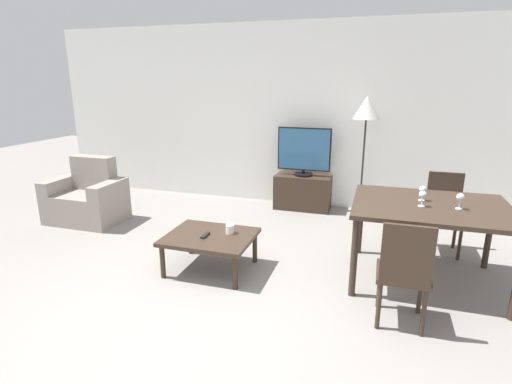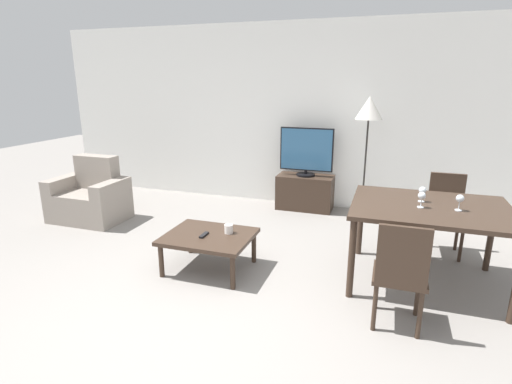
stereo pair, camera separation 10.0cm
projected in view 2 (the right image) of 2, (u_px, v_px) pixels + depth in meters
ground_plane at (178, 331)px, 3.10m from camera, size 18.00×18.00×0.00m
wall_back at (293, 116)px, 6.01m from camera, size 7.89×0.06×2.70m
armchair at (90, 198)px, 5.51m from camera, size 0.97×0.66×0.87m
tv_stand at (305, 192)px, 5.97m from camera, size 0.82×0.41×0.51m
tv at (306, 152)px, 5.80m from camera, size 0.78×0.27×0.71m
coffee_table at (209, 239)px, 4.03m from camera, size 0.87×0.71×0.38m
dining_table at (430, 214)px, 3.66m from camera, size 1.39×1.09×0.78m
dining_chair_near at (401, 271)px, 3.01m from camera, size 0.40×0.40×0.89m
dining_chair_far at (445, 210)px, 4.42m from camera, size 0.40×0.40×0.89m
floor_lamp at (369, 113)px, 5.23m from camera, size 0.35×0.35×1.68m
remote_primary at (204, 235)px, 3.99m from camera, size 0.04×0.15×0.02m
cup_white_near at (229, 229)px, 4.05m from camera, size 0.09×0.09×0.09m
wine_glass_left at (422, 191)px, 3.72m from camera, size 0.07×0.07×0.15m
wine_glass_center at (422, 197)px, 3.55m from camera, size 0.07×0.07×0.15m
wine_glass_right at (460, 200)px, 3.47m from camera, size 0.07×0.07×0.15m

